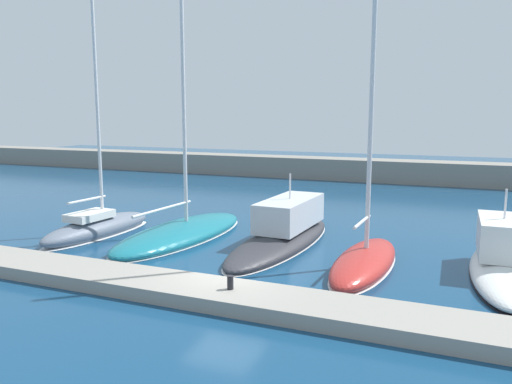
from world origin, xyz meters
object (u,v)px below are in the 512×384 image
sailboat_teal_second (181,232)px  mooring_buoy_white (277,205)px  sailboat_red_fourth (365,257)px  dock_bollard (230,282)px  sailboat_slate_nearest (98,225)px  motorboat_white_fifth (503,261)px  motorboat_charcoal_third (284,232)px

sailboat_teal_second → mooring_buoy_white: size_ratio=19.58×
sailboat_red_fourth → dock_bollard: sailboat_red_fourth is taller
sailboat_slate_nearest → dock_bollard: (9.82, -5.52, 0.18)m
sailboat_teal_second → motorboat_white_fifth: bearing=-87.6°
sailboat_teal_second → motorboat_charcoal_third: 5.02m
sailboat_red_fourth → motorboat_white_fifth: size_ratio=1.91×
sailboat_teal_second → dock_bollard: sailboat_teal_second is taller
sailboat_red_fourth → motorboat_charcoal_third: bearing=63.5°
motorboat_charcoal_third → dock_bollard: 7.60m
motorboat_white_fifth → sailboat_teal_second: bearing=87.6°
mooring_buoy_white → dock_bollard: 17.36m
sailboat_red_fourth → dock_bollard: 6.19m
sailboat_red_fourth → dock_bollard: bearing=151.1°
sailboat_slate_nearest → motorboat_white_fifth: (17.89, 0.83, 0.04)m
mooring_buoy_white → dock_bollard: (4.58, -16.73, 0.68)m
mooring_buoy_white → motorboat_charcoal_third: bearing=-68.0°
sailboat_teal_second → motorboat_charcoal_third: sailboat_teal_second is taller
sailboat_teal_second → sailboat_red_fourth: 9.16m
mooring_buoy_white → dock_bollard: size_ratio=1.72×
motorboat_charcoal_third → dock_bollard: motorboat_charcoal_third is taller
motorboat_white_fifth → mooring_buoy_white: (-12.65, 10.38, -0.54)m
motorboat_charcoal_third → sailboat_red_fourth: 4.68m
sailboat_teal_second → mooring_buoy_white: (1.25, 10.00, -0.26)m
motorboat_white_fifth → motorboat_charcoal_third: bearing=81.5°
sailboat_slate_nearest → motorboat_white_fifth: sailboat_slate_nearest is taller
sailboat_slate_nearest → mooring_buoy_white: sailboat_slate_nearest is taller
motorboat_white_fifth → dock_bollard: size_ratio=18.04×
sailboat_red_fourth → mooring_buoy_white: (-7.80, 11.45, -0.42)m
mooring_buoy_white → dock_bollard: bearing=-74.7°
sailboat_slate_nearest → mooring_buoy_white: bearing=-21.1°
sailboat_slate_nearest → mooring_buoy_white: 12.39m
sailboat_teal_second → sailboat_red_fourth: sailboat_red_fourth is taller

